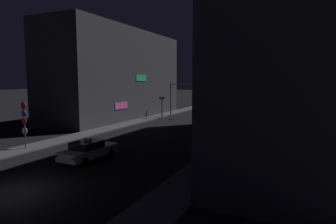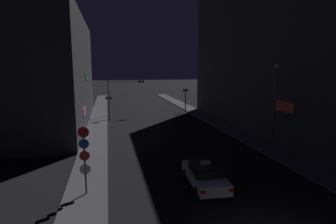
{
  "view_description": "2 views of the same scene",
  "coord_description": "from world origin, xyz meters",
  "px_view_note": "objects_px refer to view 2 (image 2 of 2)",
  "views": [
    {
      "loc": [
        13.06,
        -9.31,
        5.69
      ],
      "look_at": [
        -0.97,
        20.56,
        2.05
      ],
      "focal_mm": 31.01,
      "sensor_mm": 36.0,
      "label": 1
    },
    {
      "loc": [
        -6.09,
        -8.1,
        7.07
      ],
      "look_at": [
        -0.38,
        17.78,
        2.75
      ],
      "focal_mm": 29.18,
      "sensor_mm": 36.0,
      "label": 2
    }
  ],
  "objects_px": {
    "traffic_light_left_kerb": "(109,103)",
    "sign_pole_left": "(85,156)",
    "taxi": "(205,175)",
    "traffic_light_overhead": "(123,90)",
    "traffic_light_right_kerb": "(186,95)",
    "street_lamp_near_block": "(275,98)"
  },
  "relations": [
    {
      "from": "traffic_light_right_kerb",
      "to": "sign_pole_left",
      "type": "relative_size",
      "value": 0.99
    },
    {
      "from": "traffic_light_right_kerb",
      "to": "traffic_light_overhead",
      "type": "bearing_deg",
      "value": -171.68
    },
    {
      "from": "traffic_light_left_kerb",
      "to": "sign_pole_left",
      "type": "height_order",
      "value": "sign_pole_left"
    },
    {
      "from": "taxi",
      "to": "street_lamp_near_block",
      "type": "bearing_deg",
      "value": 33.64
    },
    {
      "from": "traffic_light_right_kerb",
      "to": "sign_pole_left",
      "type": "bearing_deg",
      "value": -116.6
    },
    {
      "from": "taxi",
      "to": "sign_pole_left",
      "type": "bearing_deg",
      "value": 177.36
    },
    {
      "from": "taxi",
      "to": "sign_pole_left",
      "type": "xyz_separation_m",
      "value": [
        -6.85,
        0.32,
        1.57
      ]
    },
    {
      "from": "traffic_light_overhead",
      "to": "sign_pole_left",
      "type": "bearing_deg",
      "value": -97.77
    },
    {
      "from": "traffic_light_left_kerb",
      "to": "sign_pole_left",
      "type": "distance_m",
      "value": 22.43
    },
    {
      "from": "traffic_light_left_kerb",
      "to": "street_lamp_near_block",
      "type": "height_order",
      "value": "street_lamp_near_block"
    },
    {
      "from": "traffic_light_overhead",
      "to": "traffic_light_left_kerb",
      "type": "relative_size",
      "value": 1.61
    },
    {
      "from": "taxi",
      "to": "traffic_light_overhead",
      "type": "bearing_deg",
      "value": 97.42
    },
    {
      "from": "taxi",
      "to": "sign_pole_left",
      "type": "height_order",
      "value": "sign_pole_left"
    },
    {
      "from": "taxi",
      "to": "traffic_light_right_kerb",
      "type": "xyz_separation_m",
      "value": [
        6.67,
        27.3,
        1.96
      ]
    },
    {
      "from": "street_lamp_near_block",
      "to": "traffic_light_left_kerb",
      "type": "bearing_deg",
      "value": 127.59
    },
    {
      "from": "taxi",
      "to": "traffic_light_overhead",
      "type": "xyz_separation_m",
      "value": [
        -3.36,
        25.83,
        3.15
      ]
    },
    {
      "from": "sign_pole_left",
      "to": "street_lamp_near_block",
      "type": "relative_size",
      "value": 0.52
    },
    {
      "from": "traffic_light_overhead",
      "to": "sign_pole_left",
      "type": "relative_size",
      "value": 1.39
    },
    {
      "from": "taxi",
      "to": "traffic_light_overhead",
      "type": "relative_size",
      "value": 0.85
    },
    {
      "from": "traffic_light_left_kerb",
      "to": "traffic_light_right_kerb",
      "type": "bearing_deg",
      "value": 20.81
    },
    {
      "from": "traffic_light_overhead",
      "to": "street_lamp_near_block",
      "type": "distance_m",
      "value": 23.46
    },
    {
      "from": "taxi",
      "to": "street_lamp_near_block",
      "type": "distance_m",
      "value": 10.32
    }
  ]
}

